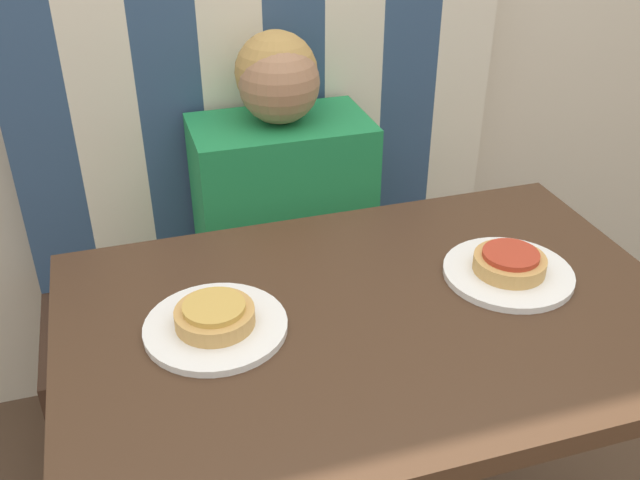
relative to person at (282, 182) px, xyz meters
name	(u,v)px	position (x,y,z in m)	size (l,w,h in m)	color
booth_seat	(287,349)	(0.00, 0.00, -0.50)	(1.19, 0.46, 0.42)	#382319
booth_backrest	(263,117)	(0.00, 0.18, 0.09)	(1.19, 0.09, 0.77)	navy
dining_table	(373,364)	(0.00, -0.61, -0.05)	(1.00, 0.65, 0.77)	#422B1C
person	(282,182)	(0.00, 0.00, 0.00)	(0.40, 0.24, 0.64)	#1E8447
plate_left	(216,327)	(-0.25, -0.58, 0.06)	(0.22, 0.22, 0.01)	white
plate_right	(508,273)	(0.25, -0.58, 0.06)	(0.22, 0.22, 0.01)	white
pizza_left	(215,315)	(-0.25, -0.58, 0.09)	(0.12, 0.12, 0.04)	tan
pizza_right	(510,262)	(0.25, -0.58, 0.09)	(0.12, 0.12, 0.04)	tan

